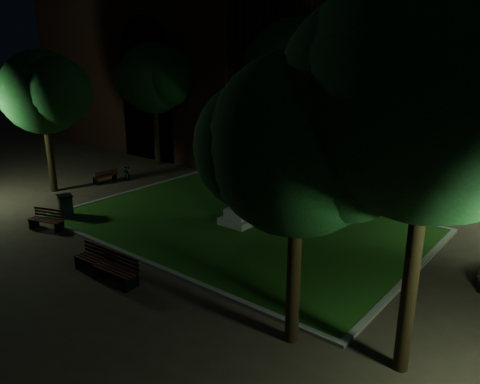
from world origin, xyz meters
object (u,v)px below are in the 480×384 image
(trash_bin, at_px, (66,206))
(bicycle, at_px, (127,171))
(bench_near_left, at_px, (96,260))
(bench_west_near, at_px, (47,220))
(bench_near_right, at_px, (117,270))
(monument, at_px, (239,205))
(bench_left_side, at_px, (105,177))
(bench_far_side, at_px, (403,200))

(trash_bin, height_order, bicycle, trash_bin)
(bench_near_left, relative_size, bench_west_near, 1.00)
(bench_near_right, height_order, trash_bin, trash_bin)
(monument, bearing_deg, bench_near_left, -99.88)
(trash_bin, bearing_deg, bench_left_side, 126.70)
(bicycle, bearing_deg, bench_far_side, -39.64)
(bench_near_left, xyz_separation_m, bench_west_near, (-5.02, 1.02, -0.01))
(monument, bearing_deg, bench_far_side, 56.17)
(bench_west_near, xyz_separation_m, bicycle, (-3.92, 7.29, 0.02))
(bench_west_near, height_order, bench_left_side, bench_west_near)
(bench_left_side, bearing_deg, bench_near_left, 58.37)
(bench_near_left, distance_m, bench_left_side, 11.43)
(bench_near_left, distance_m, bench_west_near, 5.12)
(monument, relative_size, bench_near_right, 1.83)
(bench_left_side, distance_m, trash_bin, 5.75)
(bench_near_left, distance_m, trash_bin, 6.12)
(bench_near_left, relative_size, bench_near_right, 0.95)
(bench_far_side, relative_size, trash_bin, 1.40)
(bench_left_side, xyz_separation_m, bicycle, (0.16, 1.39, 0.06))
(bench_near_left, height_order, bicycle, bench_near_left)
(bench_near_left, relative_size, bench_far_side, 1.10)
(monument, distance_m, bench_near_left, 6.68)
(bench_left_side, xyz_separation_m, bench_far_side, (14.93, 6.63, 0.01))
(bench_left_side, relative_size, bench_far_side, 0.95)
(bench_near_left, height_order, trash_bin, trash_bin)
(bench_near_right, distance_m, bench_far_side, 14.34)
(trash_bin, bearing_deg, bench_west_near, -63.53)
(bench_near_right, height_order, bench_far_side, bench_near_right)
(bench_near_right, height_order, bench_west_near, bench_near_right)
(bench_west_near, bearing_deg, bench_left_side, 105.53)
(bench_near_left, bearing_deg, trash_bin, 154.46)
(monument, height_order, bench_west_near, monument)
(bench_near_right, bearing_deg, bench_near_left, 174.98)
(bench_near_right, distance_m, bicycle, 13.18)
(trash_bin, relative_size, bicycle, 0.67)
(trash_bin, xyz_separation_m, bicycle, (-3.27, 6.00, -0.12))
(bench_west_near, xyz_separation_m, trash_bin, (-0.64, 1.29, 0.14))
(bicycle, bearing_deg, bench_left_side, -155.80)
(bench_west_near, relative_size, bench_far_side, 1.10)
(bench_far_side, bearing_deg, bicycle, 5.00)
(bench_far_side, distance_m, trash_bin, 16.08)
(monument, distance_m, bicycle, 10.25)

